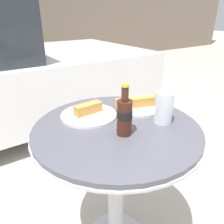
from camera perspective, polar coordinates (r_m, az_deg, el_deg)
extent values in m
cylinder|color=#B7B7BC|center=(1.16, 1.06, -19.82)|extent=(0.08, 0.08, 0.70)
cylinder|color=#B7B7BC|center=(0.95, 1.22, -4.86)|extent=(0.73, 0.73, 0.01)
cylinder|color=#4C4C56|center=(0.94, 1.23, -4.07)|extent=(0.71, 0.71, 0.02)
cylinder|color=#3D1E14|center=(0.84, 3.26, -1.55)|extent=(0.06, 0.06, 0.14)
cylinder|color=black|center=(0.84, 3.29, -0.51)|extent=(0.06, 0.06, 0.03)
cylinder|color=#3D1E14|center=(0.81, 3.43, 4.77)|extent=(0.03, 0.03, 0.06)
cylinder|color=gold|center=(0.80, 3.49, 7.02)|extent=(0.03, 0.03, 0.01)
cylinder|color=black|center=(0.97, 13.27, 0.31)|extent=(0.07, 0.07, 0.11)
cylinder|color=silver|center=(0.96, 13.36, 1.13)|extent=(0.08, 0.08, 0.14)
cylinder|color=silver|center=(1.02, -6.06, -0.76)|extent=(0.26, 0.26, 0.01)
cube|color=white|center=(1.02, -6.07, -0.40)|extent=(0.19, 0.19, 0.00)
cube|color=#B77F3D|center=(1.01, -6.25, 0.91)|extent=(0.13, 0.05, 0.05)
cylinder|color=silver|center=(1.11, 6.74, 1.18)|extent=(0.22, 0.22, 0.01)
cube|color=white|center=(1.10, 6.75, 1.51)|extent=(0.18, 0.18, 0.00)
cube|color=#B77F3D|center=(1.08, 4.76, 2.40)|extent=(0.15, 0.08, 0.05)
cube|color=#B77F3D|center=(1.10, 9.03, 2.79)|extent=(0.14, 0.07, 0.05)
cylinder|color=black|center=(3.57, -15.76, 9.45)|extent=(0.60, 0.20, 0.60)
cylinder|color=black|center=(2.29, -3.18, 2.10)|extent=(0.60, 0.20, 0.60)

